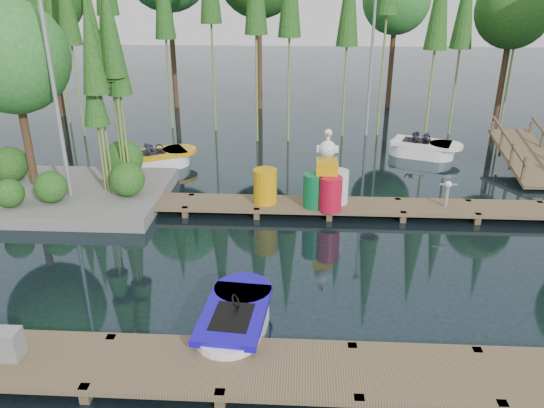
# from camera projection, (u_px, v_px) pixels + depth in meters

# --- Properties ---
(ground_plane) EXTENTS (90.00, 90.00, 0.00)m
(ground_plane) POSITION_uv_depth(u_px,v_px,m) (251.00, 253.00, 13.04)
(ground_plane) COLOR #1A2931
(near_dock) EXTENTS (18.00, 1.50, 0.50)m
(near_dock) POSITION_uv_depth(u_px,v_px,m) (225.00, 368.00, 8.81)
(near_dock) COLOR brown
(near_dock) RESTS_ON ground
(far_dock) EXTENTS (15.00, 1.20, 0.50)m
(far_dock) POSITION_uv_depth(u_px,v_px,m) (293.00, 205.00, 15.20)
(far_dock) COLOR brown
(far_dock) RESTS_ON ground
(island) EXTENTS (6.20, 4.20, 6.75)m
(island) POSITION_uv_depth(u_px,v_px,m) (40.00, 94.00, 15.15)
(island) COLOR slate
(island) RESTS_ON ground
(lamp_island) EXTENTS (0.30, 0.30, 7.25)m
(lamp_island) POSITION_uv_depth(u_px,v_px,m) (49.00, 59.00, 13.96)
(lamp_island) COLOR gray
(lamp_island) RESTS_ON ground
(lamp_rear) EXTENTS (0.30, 0.30, 7.25)m
(lamp_rear) POSITION_uv_depth(u_px,v_px,m) (373.00, 32.00, 21.30)
(lamp_rear) COLOR gray
(lamp_rear) RESTS_ON ground
(ramp) EXTENTS (1.50, 3.94, 1.49)m
(ramp) POSITION_uv_depth(u_px,v_px,m) (526.00, 156.00, 18.33)
(ramp) COLOR brown
(ramp) RESTS_ON ground
(boat_blue) EXTENTS (1.37, 2.65, 0.86)m
(boat_blue) POSITION_uv_depth(u_px,v_px,m) (235.00, 322.00, 9.97)
(boat_blue) COLOR white
(boat_blue) RESTS_ON ground
(boat_yellow_far) EXTENTS (2.93, 2.36, 1.34)m
(boat_yellow_far) POSITION_uv_depth(u_px,v_px,m) (157.00, 159.00, 18.95)
(boat_yellow_far) COLOR white
(boat_yellow_far) RESTS_ON ground
(boat_white_far) EXTENTS (2.98, 2.12, 1.28)m
(boat_white_far) POSITION_uv_depth(u_px,v_px,m) (423.00, 149.00, 20.14)
(boat_white_far) COLOR white
(boat_white_far) RESTS_ON ground
(utility_cabinet) EXTENTS (0.43, 0.36, 0.52)m
(utility_cabinet) POSITION_uv_depth(u_px,v_px,m) (8.00, 344.00, 8.87)
(utility_cabinet) COLOR gray
(utility_cabinet) RESTS_ON near_dock
(yellow_barrel) EXTENTS (0.67, 0.67, 1.00)m
(yellow_barrel) POSITION_uv_depth(u_px,v_px,m) (265.00, 186.00, 15.02)
(yellow_barrel) COLOR orange
(yellow_barrel) RESTS_ON far_dock
(drum_cluster) EXTENTS (1.28, 1.18, 2.21)m
(drum_cluster) POSITION_uv_depth(u_px,v_px,m) (327.00, 184.00, 14.72)
(drum_cluster) COLOR #0B6531
(drum_cluster) RESTS_ON far_dock
(seagull_post) EXTENTS (0.47, 0.26, 0.76)m
(seagull_post) POSITION_uv_depth(u_px,v_px,m) (448.00, 189.00, 14.75)
(seagull_post) COLOR gray
(seagull_post) RESTS_ON far_dock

